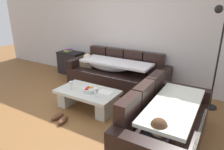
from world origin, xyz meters
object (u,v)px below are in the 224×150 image
wine_glass_near_right (96,91)px  open_magazine (105,92)px  book_stack_on_cabinet (68,51)px  side_cabinet (71,63)px  couch_near_window (165,124)px  pair_of_shoes (60,118)px  coffee_table (88,97)px  fruit_bowl (89,89)px  wine_glass_near_left (71,84)px  floor_lamp (216,53)px  couch_along_wall (116,74)px

wine_glass_near_right → open_magazine: wine_glass_near_right is taller
book_stack_on_cabinet → side_cabinet: bearing=3.3°
couch_near_window → pair_of_shoes: couch_near_window is taller
coffee_table → couch_near_window: bearing=-10.5°
fruit_bowl → open_magazine: bearing=21.4°
fruit_bowl → wine_glass_near_left: wine_glass_near_left is taller
fruit_bowl → open_magazine: size_ratio=1.00×
wine_glass_near_left → book_stack_on_cabinet: book_stack_on_cabinet is taller
pair_of_shoes → fruit_bowl: bearing=70.7°
open_magazine → floor_lamp: (1.68, 1.12, 0.73)m
couch_along_wall → wine_glass_near_left: couch_along_wall is taller
couch_near_window → coffee_table: couch_near_window is taller
couch_along_wall → side_cabinet: (-1.65, 0.23, -0.01)m
couch_along_wall → wine_glass_near_right: couch_along_wall is taller
open_magazine → fruit_bowl: bearing=-161.0°
fruit_bowl → pair_of_shoes: fruit_bowl is taller
wine_glass_near_left → side_cabinet: bearing=131.7°
couch_near_window → side_cabinet: (-3.32, 1.75, -0.01)m
wine_glass_near_left → couch_along_wall: bearing=79.2°
wine_glass_near_left → wine_glass_near_right: size_ratio=1.00×
fruit_bowl → side_cabinet: 2.28m
couch_along_wall → floor_lamp: size_ratio=1.24×
wine_glass_near_right → pair_of_shoes: (-0.45, -0.48, -0.45)m
fruit_bowl → wine_glass_near_right: wine_glass_near_right is taller
couch_near_window → floor_lamp: bearing=-15.0°
wine_glass_near_left → side_cabinet: side_cabinet is taller
fruit_bowl → book_stack_on_cabinet: book_stack_on_cabinet is taller
couch_near_window → wine_glass_near_right: 1.34m
couch_along_wall → wine_glass_near_right: size_ratio=14.56×
book_stack_on_cabinet → couch_along_wall: bearing=-7.3°
book_stack_on_cabinet → coffee_table: bearing=-39.2°
floor_lamp → pair_of_shoes: 3.05m
coffee_table → wine_glass_near_right: wine_glass_near_right is taller
book_stack_on_cabinet → floor_lamp: bearing=-3.4°
coffee_table → wine_glass_near_left: (-0.30, -0.12, 0.26)m
fruit_bowl → side_cabinet: side_cabinet is taller
open_magazine → floor_lamp: bearing=31.3°
couch_along_wall → book_stack_on_cabinet: (-1.72, 0.22, 0.35)m
couch_along_wall → floor_lamp: floor_lamp is taller
open_magazine → side_cabinet: 2.44m
coffee_table → book_stack_on_cabinet: book_stack_on_cabinet is taller
fruit_bowl → open_magazine: 0.31m
wine_glass_near_right → book_stack_on_cabinet: size_ratio=0.78×
book_stack_on_cabinet → wine_glass_near_right: bearing=-37.4°
couch_near_window → floor_lamp: 1.76m
fruit_bowl → side_cabinet: (-1.75, 1.46, -0.10)m
wine_glass_near_left → floor_lamp: floor_lamp is taller
couch_along_wall → coffee_table: couch_along_wall is taller
wine_glass_near_right → floor_lamp: (1.73, 1.35, 0.62)m
wine_glass_near_left → book_stack_on_cabinet: (-1.46, 1.56, 0.18)m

